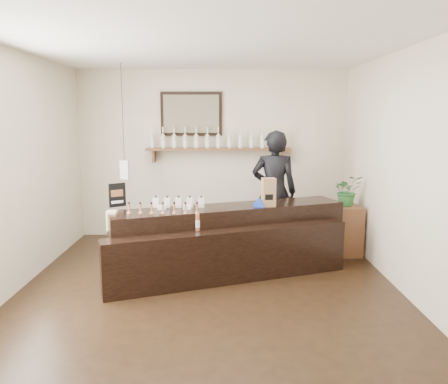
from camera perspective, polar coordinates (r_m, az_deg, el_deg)
ground at (r=5.30m, az=-1.96°, el=-12.68°), size 5.00×5.00×0.00m
room_shell at (r=4.91m, az=-2.07°, el=6.03°), size 5.00×5.00×5.00m
back_wall_decor at (r=7.28m, az=-2.67°, el=7.60°), size 2.66×0.96×1.69m
counter at (r=5.71m, az=0.73°, el=-6.63°), size 3.12×1.85×1.02m
promo_sign at (r=5.82m, az=-13.77°, el=-0.39°), size 0.20×0.14×0.31m
paper_bag at (r=5.71m, az=5.84°, el=-0.04°), size 0.19×0.15×0.37m
tape_dispenser at (r=5.67m, az=4.57°, el=-1.56°), size 0.14×0.08×0.11m
side_cabinet at (r=6.77m, az=15.59°, el=-4.77°), size 0.42×0.54×0.74m
potted_plant at (r=6.65m, az=15.82°, el=0.19°), size 0.44×0.39×0.45m
shopkeeper at (r=6.57m, az=6.57°, el=1.06°), size 0.81×0.59×2.08m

